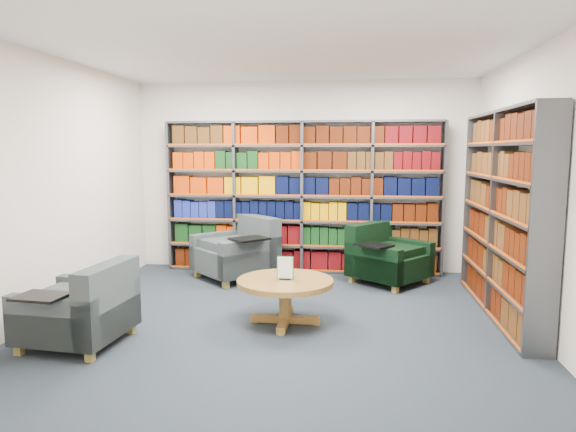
# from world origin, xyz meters

# --- Properties ---
(room_shell) EXTENTS (5.02, 5.02, 2.82)m
(room_shell) POSITION_xyz_m (0.00, 0.00, 1.40)
(room_shell) COLOR black
(room_shell) RESTS_ON ground
(bookshelf_back) EXTENTS (4.00, 0.28, 2.20)m
(bookshelf_back) POSITION_xyz_m (0.00, 2.34, 1.10)
(bookshelf_back) COLOR #47494F
(bookshelf_back) RESTS_ON ground
(bookshelf_right) EXTENTS (0.28, 2.50, 2.20)m
(bookshelf_right) POSITION_xyz_m (2.34, 0.60, 1.10)
(bookshelf_right) COLOR #47494F
(bookshelf_right) RESTS_ON ground
(chair_teal_left) EXTENTS (1.33, 1.33, 0.86)m
(chair_teal_left) POSITION_xyz_m (-0.83, 1.86, 0.35)
(chair_teal_left) COLOR #00193D
(chair_teal_left) RESTS_ON ground
(chair_green_right) EXTENTS (1.22, 1.22, 0.79)m
(chair_green_right) POSITION_xyz_m (1.17, 1.85, 0.32)
(chair_green_right) COLOR black
(chair_green_right) RESTS_ON ground
(chair_teal_front) EXTENTS (0.92, 1.04, 0.77)m
(chair_teal_front) POSITION_xyz_m (-1.72, -0.82, 0.31)
(chair_teal_front) COLOR #00193D
(chair_teal_front) RESTS_ON ground
(coffee_table) EXTENTS (1.00, 1.00, 0.70)m
(coffee_table) POSITION_xyz_m (0.05, -0.02, 0.38)
(coffee_table) COLOR olive
(coffee_table) RESTS_ON ground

